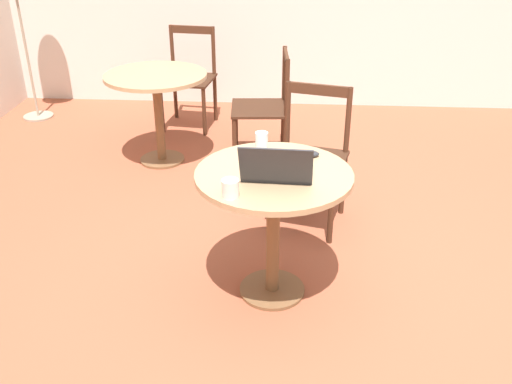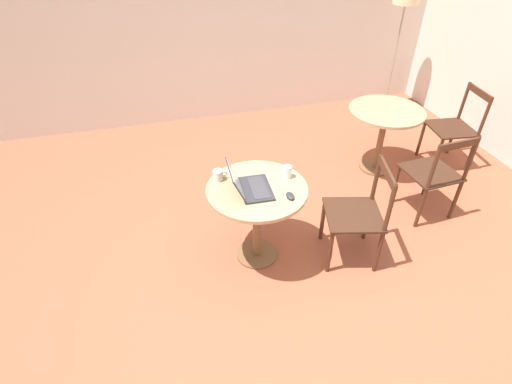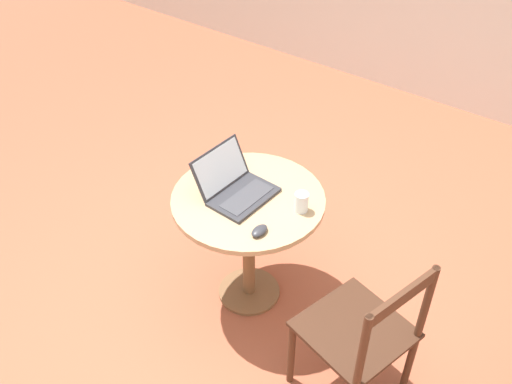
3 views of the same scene
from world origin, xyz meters
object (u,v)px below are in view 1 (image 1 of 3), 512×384
(mouse, at_px, (310,154))
(drinking_glass, at_px, (262,141))
(cafe_table_near, at_px, (274,197))
(cafe_table_mid, at_px, (157,91))
(chair_mid_front, at_px, (265,108))
(chair_mid_right, at_px, (189,78))
(chair_near_right, at_px, (310,158))
(mug, at_px, (230,188))
(laptop, at_px, (277,170))

(mouse, height_order, drinking_glass, drinking_glass)
(cafe_table_near, distance_m, mouse, 0.32)
(cafe_table_mid, distance_m, chair_mid_front, 0.88)
(cafe_table_mid, bearing_deg, chair_mid_right, -6.83)
(chair_near_right, xyz_separation_m, mug, (-1.09, 0.40, 0.32))
(drinking_glass, bearing_deg, cafe_table_mid, 32.51)
(cafe_table_near, relative_size, chair_mid_front, 0.89)
(chair_near_right, height_order, chair_mid_right, same)
(chair_near_right, bearing_deg, cafe_table_near, 165.67)
(chair_mid_front, height_order, mouse, chair_mid_front)
(chair_near_right, distance_m, laptop, 0.96)
(cafe_table_mid, relative_size, laptop, 2.24)
(chair_near_right, distance_m, mouse, 0.68)
(laptop, bearing_deg, chair_mid_front, 4.73)
(cafe_table_mid, xyz_separation_m, chair_mid_right, (0.86, -0.10, -0.14))
(chair_mid_front, xyz_separation_m, drinking_glass, (-1.50, -0.06, 0.33))
(mouse, bearing_deg, drinking_glass, 76.10)
(chair_mid_right, relative_size, drinking_glass, 8.71)
(cafe_table_mid, height_order, mug, mug)
(cafe_table_mid, xyz_separation_m, laptop, (-1.78, -1.01, 0.19))
(mouse, height_order, mug, mug)
(cafe_table_near, height_order, laptop, laptop)
(chair_mid_right, xyz_separation_m, drinking_glass, (-2.30, -0.81, 0.33))
(mug, bearing_deg, chair_mid_right, 13.84)
(chair_mid_right, xyz_separation_m, chair_mid_front, (-0.80, -0.76, 0.00))
(chair_near_right, bearing_deg, chair_mid_front, 19.79)
(cafe_table_near, height_order, chair_mid_right, chair_mid_right)
(chair_near_right, height_order, mug, chair_near_right)
(cafe_table_mid, distance_m, mouse, 1.92)
(laptop, distance_m, mouse, 0.32)
(laptop, distance_m, mug, 0.29)
(cafe_table_near, relative_size, laptop, 2.24)
(chair_mid_right, relative_size, chair_mid_front, 1.00)
(mug, height_order, drinking_glass, drinking_glass)
(chair_near_right, bearing_deg, cafe_table_mid, 53.48)
(cafe_table_near, xyz_separation_m, cafe_table_mid, (1.72, 1.00, 0.00))
(cafe_table_mid, bearing_deg, chair_near_right, -126.52)
(laptop, bearing_deg, mug, 134.59)
(drinking_glass, bearing_deg, mouse, -103.90)
(chair_mid_front, height_order, laptop, laptop)
(chair_mid_front, distance_m, mug, 2.08)
(laptop, height_order, mouse, laptop)
(mug, bearing_deg, cafe_table_near, -35.30)
(mouse, bearing_deg, chair_mid_front, 11.49)
(chair_near_right, height_order, drinking_glass, chair_near_right)
(chair_mid_front, bearing_deg, chair_mid_right, 43.54)
(chair_near_right, height_order, mouse, chair_near_right)
(chair_mid_right, xyz_separation_m, mug, (-2.85, -0.70, 0.32))
(cafe_table_near, height_order, mouse, mouse)
(cafe_table_mid, bearing_deg, laptop, -150.31)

